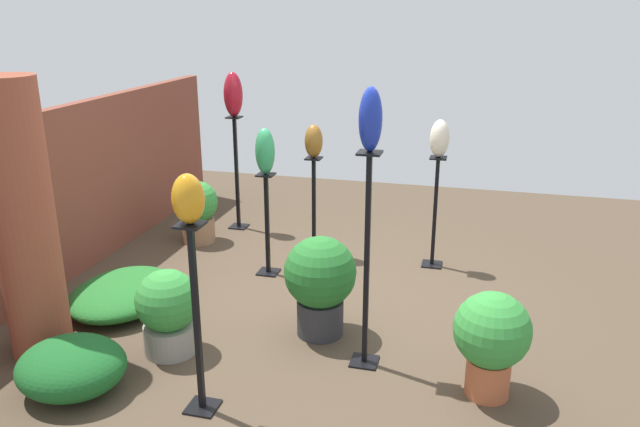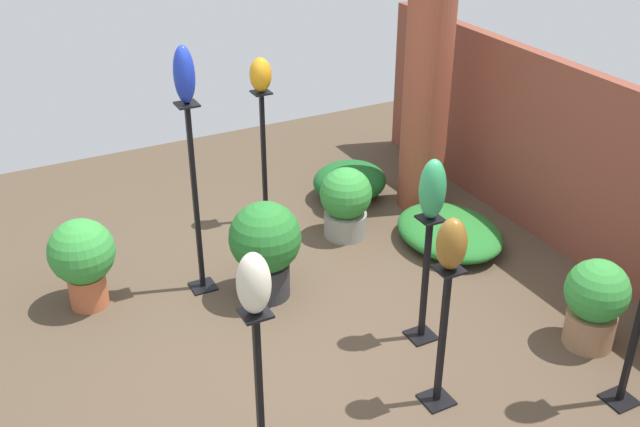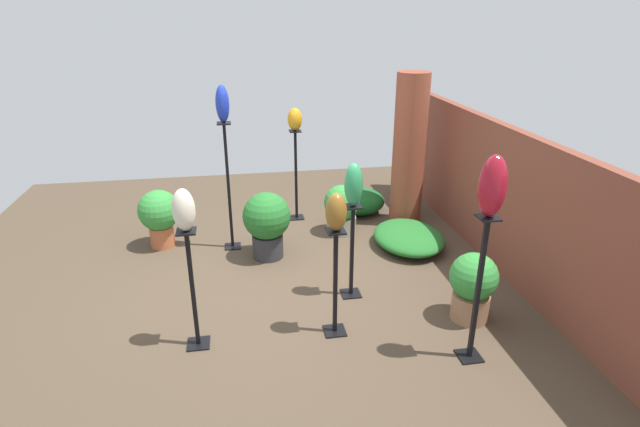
{
  "view_description": "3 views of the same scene",
  "coord_description": "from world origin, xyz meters",
  "px_view_note": "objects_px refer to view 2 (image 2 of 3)",
  "views": [
    {
      "loc": [
        -4.92,
        -1.32,
        2.51
      ],
      "look_at": [
        0.21,
        0.02,
        0.74
      ],
      "focal_mm": 35.0,
      "sensor_mm": 36.0,
      "label": 1
    },
    {
      "loc": [
        4.06,
        -2.12,
        3.46
      ],
      "look_at": [
        -0.17,
        0.07,
        0.89
      ],
      "focal_mm": 42.0,
      "sensor_mm": 36.0,
      "label": 2
    },
    {
      "loc": [
        4.89,
        -0.49,
        2.8
      ],
      "look_at": [
        -0.13,
        0.37,
        0.72
      ],
      "focal_mm": 28.0,
      "sensor_mm": 36.0,
      "label": 3
    }
  ],
  "objects_px": {
    "brick_pillar": "(426,105)",
    "pedestal_cobalt": "(196,208)",
    "art_vase_jade": "(433,189)",
    "potted_plant_mid_right": "(265,245)",
    "pedestal_jade": "(425,285)",
    "pedestal_amber": "(264,164)",
    "pedestal_ivory": "(260,400)",
    "potted_plant_walkway_edge": "(595,301)",
    "art_vase_ivory": "(254,283)",
    "art_vase_cobalt": "(184,75)",
    "pedestal_ruby": "(637,327)",
    "pedestal_bronze": "(442,344)",
    "potted_plant_front_right": "(82,257)",
    "art_vase_bronze": "(452,244)",
    "potted_plant_near_pillar": "(346,201)",
    "art_vase_amber": "(261,75)"
  },
  "relations": [
    {
      "from": "pedestal_cobalt",
      "to": "potted_plant_front_right",
      "type": "height_order",
      "value": "pedestal_cobalt"
    },
    {
      "from": "pedestal_amber",
      "to": "potted_plant_mid_right",
      "type": "height_order",
      "value": "pedestal_amber"
    },
    {
      "from": "potted_plant_front_right",
      "to": "art_vase_bronze",
      "type": "bearing_deg",
      "value": 39.66
    },
    {
      "from": "pedestal_cobalt",
      "to": "art_vase_cobalt",
      "type": "height_order",
      "value": "art_vase_cobalt"
    },
    {
      "from": "brick_pillar",
      "to": "potted_plant_walkway_edge",
      "type": "xyz_separation_m",
      "value": [
        2.43,
        -0.16,
        -0.66
      ]
    },
    {
      "from": "brick_pillar",
      "to": "pedestal_ivory",
      "type": "bearing_deg",
      "value": -48.77
    },
    {
      "from": "pedestal_bronze",
      "to": "pedestal_jade",
      "type": "height_order",
      "value": "pedestal_bronze"
    },
    {
      "from": "art_vase_bronze",
      "to": "pedestal_amber",
      "type": "bearing_deg",
      "value": -179.99
    },
    {
      "from": "art_vase_jade",
      "to": "art_vase_amber",
      "type": "bearing_deg",
      "value": -172.18
    },
    {
      "from": "pedestal_ruby",
      "to": "potted_plant_walkway_edge",
      "type": "relative_size",
      "value": 1.91
    },
    {
      "from": "pedestal_ruby",
      "to": "potted_plant_mid_right",
      "type": "bearing_deg",
      "value": -144.48
    },
    {
      "from": "potted_plant_mid_right",
      "to": "potted_plant_walkway_edge",
      "type": "bearing_deg",
      "value": 47.87
    },
    {
      "from": "pedestal_amber",
      "to": "art_vase_bronze",
      "type": "bearing_deg",
      "value": 0.01
    },
    {
      "from": "pedestal_ruby",
      "to": "art_vase_bronze",
      "type": "height_order",
      "value": "art_vase_bronze"
    },
    {
      "from": "art_vase_ivory",
      "to": "art_vase_cobalt",
      "type": "bearing_deg",
      "value": 170.67
    },
    {
      "from": "brick_pillar",
      "to": "potted_plant_mid_right",
      "type": "relative_size",
      "value": 2.53
    },
    {
      "from": "art_vase_ivory",
      "to": "potted_plant_walkway_edge",
      "type": "relative_size",
      "value": 0.52
    },
    {
      "from": "pedestal_jade",
      "to": "art_vase_jade",
      "type": "relative_size",
      "value": 2.32
    },
    {
      "from": "art_vase_bronze",
      "to": "potted_plant_front_right",
      "type": "relative_size",
      "value": 0.46
    },
    {
      "from": "pedestal_jade",
      "to": "art_vase_amber",
      "type": "relative_size",
      "value": 3.31
    },
    {
      "from": "pedestal_jade",
      "to": "art_vase_cobalt",
      "type": "relative_size",
      "value": 2.35
    },
    {
      "from": "pedestal_ruby",
      "to": "art_vase_jade",
      "type": "bearing_deg",
      "value": -146.51
    },
    {
      "from": "art_vase_jade",
      "to": "potted_plant_mid_right",
      "type": "relative_size",
      "value": 0.53
    },
    {
      "from": "pedestal_ivory",
      "to": "potted_plant_mid_right",
      "type": "relative_size",
      "value": 1.38
    },
    {
      "from": "brick_pillar",
      "to": "pedestal_ivory",
      "type": "xyz_separation_m",
      "value": [
        2.41,
        -2.75,
        -0.52
      ]
    },
    {
      "from": "potted_plant_near_pillar",
      "to": "potted_plant_front_right",
      "type": "bearing_deg",
      "value": -89.13
    },
    {
      "from": "art_vase_bronze",
      "to": "potted_plant_near_pillar",
      "type": "relative_size",
      "value": 0.51
    },
    {
      "from": "pedestal_jade",
      "to": "pedestal_amber",
      "type": "distance_m",
      "value": 2.21
    },
    {
      "from": "art_vase_ivory",
      "to": "art_vase_jade",
      "type": "bearing_deg",
      "value": 111.33
    },
    {
      "from": "pedestal_amber",
      "to": "art_vase_ivory",
      "type": "xyz_separation_m",
      "value": [
        2.79,
        -1.25,
        0.72
      ]
    },
    {
      "from": "pedestal_bronze",
      "to": "potted_plant_mid_right",
      "type": "distance_m",
      "value": 1.73
    },
    {
      "from": "brick_pillar",
      "to": "pedestal_amber",
      "type": "bearing_deg",
      "value": -104.15
    },
    {
      "from": "art_vase_cobalt",
      "to": "pedestal_ruby",
      "type": "bearing_deg",
      "value": 38.17
    },
    {
      "from": "potted_plant_near_pillar",
      "to": "potted_plant_front_right",
      "type": "xyz_separation_m",
      "value": [
        0.04,
        -2.34,
        0.09
      ]
    },
    {
      "from": "pedestal_ruby",
      "to": "potted_plant_front_right",
      "type": "height_order",
      "value": "pedestal_ruby"
    },
    {
      "from": "potted_plant_walkway_edge",
      "to": "art_vase_bronze",
      "type": "bearing_deg",
      "value": -90.29
    },
    {
      "from": "pedestal_jade",
      "to": "pedestal_ruby",
      "type": "xyz_separation_m",
      "value": [
        1.18,
        0.78,
        0.15
      ]
    },
    {
      "from": "pedestal_ivory",
      "to": "potted_plant_walkway_edge",
      "type": "relative_size",
      "value": 1.62
    },
    {
      "from": "art_vase_jade",
      "to": "pedestal_amber",
      "type": "bearing_deg",
      "value": -172.18
    },
    {
      "from": "art_vase_jade",
      "to": "art_vase_cobalt",
      "type": "distance_m",
      "value": 1.93
    },
    {
      "from": "pedestal_bronze",
      "to": "pedestal_ivory",
      "type": "height_order",
      "value": "pedestal_ivory"
    },
    {
      "from": "art_vase_ivory",
      "to": "potted_plant_walkway_edge",
      "type": "bearing_deg",
      "value": 89.45
    },
    {
      "from": "art_vase_jade",
      "to": "art_vase_cobalt",
      "type": "height_order",
      "value": "art_vase_cobalt"
    },
    {
      "from": "pedestal_jade",
      "to": "art_vase_jade",
      "type": "height_order",
      "value": "art_vase_jade"
    },
    {
      "from": "brick_pillar",
      "to": "pedestal_cobalt",
      "type": "bearing_deg",
      "value": -79.86
    },
    {
      "from": "art_vase_jade",
      "to": "potted_plant_walkway_edge",
      "type": "height_order",
      "value": "art_vase_jade"
    },
    {
      "from": "art_vase_jade",
      "to": "art_vase_amber",
      "type": "xyz_separation_m",
      "value": [
        -2.18,
        -0.3,
        0.21
      ]
    },
    {
      "from": "pedestal_jade",
      "to": "art_vase_bronze",
      "type": "relative_size",
      "value": 2.98
    },
    {
      "from": "pedestal_ivory",
      "to": "pedestal_amber",
      "type": "height_order",
      "value": "pedestal_amber"
    },
    {
      "from": "pedestal_bronze",
      "to": "potted_plant_mid_right",
      "type": "bearing_deg",
      "value": -163.23
    }
  ]
}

